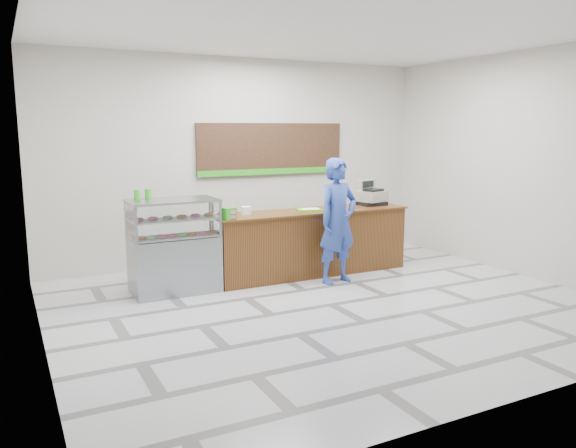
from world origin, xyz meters
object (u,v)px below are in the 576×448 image
cash_register (370,196)px  serving_tray (309,209)px  sales_counter (311,242)px  display_case (174,245)px  customer (338,221)px

cash_register → serving_tray: 1.24m
sales_counter → display_case: display_case is taller
sales_counter → cash_register: (1.21, 0.12, 0.67)m
cash_register → serving_tray: bearing=168.7°
sales_counter → cash_register: 1.39m
sales_counter → serving_tray: bearing=130.6°
sales_counter → cash_register: size_ratio=5.87×
display_case → cash_register: 3.47m
cash_register → customer: (-1.10, -0.73, -0.24)m
display_case → cash_register: bearing=2.0°
sales_counter → customer: customer is taller
display_case → customer: size_ratio=0.71×
customer → sales_counter: bearing=91.7°
serving_tray → cash_register: bearing=20.6°
display_case → customer: bearing=-14.7°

